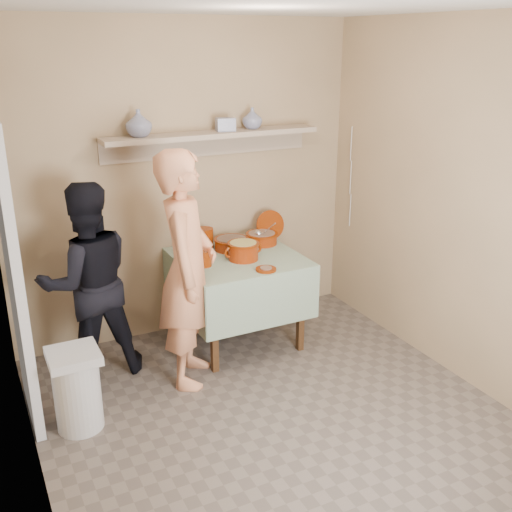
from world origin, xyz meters
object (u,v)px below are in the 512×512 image
cazuela_rice (243,249)px  trash_bin (77,390)px  person_cook (187,270)px  person_helper (88,282)px  serving_table (238,270)px

cazuela_rice → trash_bin: size_ratio=0.59×
person_cook → trash_bin: (-0.88, -0.26, -0.59)m
person_cook → trash_bin: size_ratio=3.11×
person_helper → serving_table: 1.21m
person_helper → cazuela_rice: (1.21, -0.10, 0.10)m
person_helper → trash_bin: (-0.25, -0.65, -0.46)m
person_cook → person_helper: 0.75m
serving_table → cazuela_rice: size_ratio=2.95×
person_helper → cazuela_rice: person_helper is taller
person_cook → serving_table: size_ratio=1.79×
serving_table → person_cook: bearing=-146.7°
cazuela_rice → trash_bin: (-1.46, -0.55, -0.56)m
person_cook → person_helper: person_cook is taller
person_cook → person_helper: (-0.63, 0.39, -0.12)m
person_helper → cazuela_rice: bearing=173.5°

